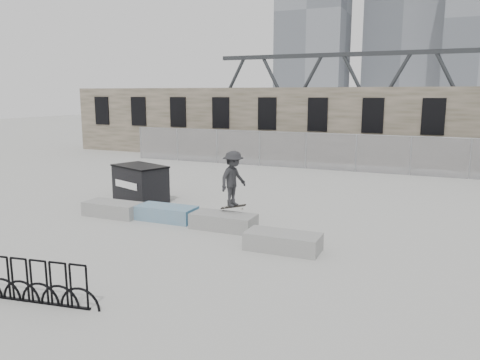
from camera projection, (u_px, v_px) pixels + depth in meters
name	position (u px, v px, depth m)	size (l,w,h in m)	color
ground	(200.00, 226.00, 14.86)	(120.00, 120.00, 0.00)	#A8A8A3
stone_wall	(322.00, 124.00, 29.13)	(36.00, 2.58, 4.50)	brown
chainlink_fence	(306.00, 150.00, 25.97)	(22.06, 0.06, 2.02)	gray
planter_far_left	(113.00, 208.00, 16.02)	(2.00, 0.90, 0.48)	#9A9A97
planter_center_left	(166.00, 212.00, 15.46)	(2.00, 0.90, 0.48)	teal
planter_center_right	(223.00, 221.00, 14.47)	(2.00, 0.90, 0.48)	#9A9A97
planter_offset	(283.00, 241.00, 12.48)	(2.00, 0.90, 0.48)	#9A9A97
dumpster	(140.00, 183.00, 18.15)	(2.46, 1.99, 1.41)	black
bike_rack	(30.00, 282.00, 9.33)	(3.12, 0.49, 0.90)	black
skyline_towers	(409.00, 11.00, 96.23)	(58.00, 28.00, 48.00)	slate
truss_bridge	(471.00, 94.00, 59.93)	(70.00, 3.00, 9.80)	#2D3033
skateboarder	(233.00, 179.00, 14.53)	(0.89, 1.24, 1.85)	#252628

